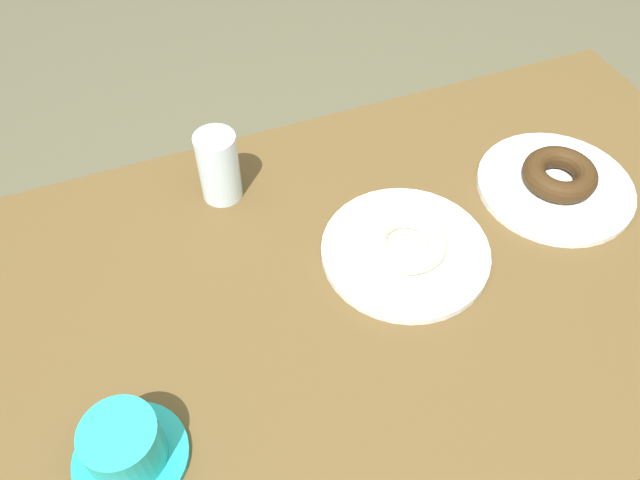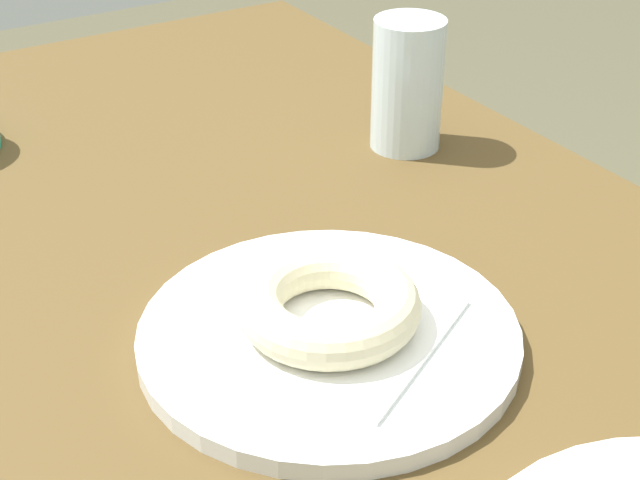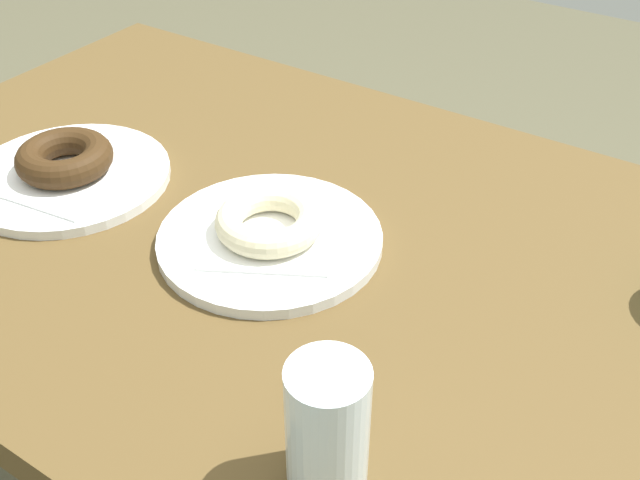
# 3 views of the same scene
# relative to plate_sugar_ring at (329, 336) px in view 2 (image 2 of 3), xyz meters

# --- Properties ---
(table) EXTENTS (1.19, 0.70, 0.78)m
(table) POSITION_rel_plate_sugar_ring_xyz_m (0.03, 0.03, -0.11)
(table) COLOR #523E1F
(table) RESTS_ON ground_plane
(plate_sugar_ring) EXTENTS (0.24, 0.24, 0.01)m
(plate_sugar_ring) POSITION_rel_plate_sugar_ring_xyz_m (0.00, 0.00, 0.00)
(plate_sugar_ring) COLOR white
(plate_sugar_ring) RESTS_ON table
(napkin_sugar_ring) EXTENTS (0.18, 0.18, 0.00)m
(napkin_sugar_ring) POSITION_rel_plate_sugar_ring_xyz_m (0.00, 0.00, 0.01)
(napkin_sugar_ring) COLOR white
(napkin_sugar_ring) RESTS_ON plate_sugar_ring
(donut_sugar_ring) EXTENTS (0.11, 0.11, 0.03)m
(donut_sugar_ring) POSITION_rel_plate_sugar_ring_xyz_m (0.00, 0.00, 0.02)
(donut_sugar_ring) COLOR beige
(donut_sugar_ring) RESTS_ON napkin_sugar_ring
(water_glass) EXTENTS (0.06, 0.06, 0.11)m
(water_glass) POSITION_rel_plate_sugar_ring_xyz_m (0.21, -0.21, 0.05)
(water_glass) COLOR silver
(water_glass) RESTS_ON table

